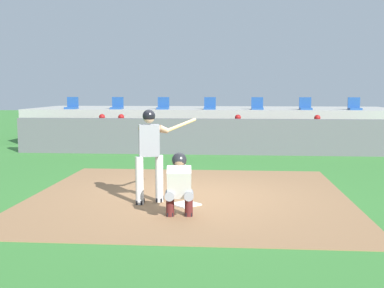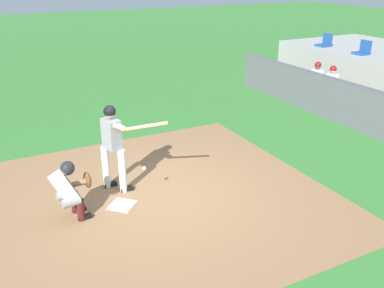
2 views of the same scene
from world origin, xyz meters
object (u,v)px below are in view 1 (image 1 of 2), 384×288
stadium_seat_3 (210,106)px  stadium_seat_6 (354,106)px  catcher_crouched (179,183)px  stadium_seat_1 (117,106)px  stadium_seat_2 (163,106)px  dugout_player_2 (238,132)px  dugout_player_0 (101,131)px  batter_at_plate (151,150)px  dugout_player_1 (121,132)px  stadium_seat_5 (305,106)px  home_plate (186,204)px  stadium_seat_4 (257,106)px  stadium_seat_0 (72,106)px  dugout_player_3 (318,133)px

stadium_seat_3 → stadium_seat_6: size_ratio=1.00×
catcher_crouched → stadium_seat_6: size_ratio=3.74×
stadium_seat_1 → stadium_seat_3: (3.71, 0.00, 0.00)m
stadium_seat_2 → stadium_seat_3: bearing=0.0°
stadium_seat_3 → stadium_seat_6: (5.57, 0.00, 0.00)m
dugout_player_2 → dugout_player_0: bearing=180.0°
batter_at_plate → dugout_player_1: (-2.44, 8.03, -0.36)m
batter_at_plate → stadium_seat_6: stadium_seat_6 is taller
dugout_player_2 → stadium_seat_2: stadium_seat_2 is taller
stadium_seat_6 → batter_at_plate: bearing=-121.8°
batter_at_plate → stadium_seat_5: size_ratio=3.76×
stadium_seat_1 → stadium_seat_5: (7.43, 0.00, 0.00)m
stadium_seat_1 → catcher_crouched: bearing=-71.6°
home_plate → stadium_seat_2: stadium_seat_2 is taller
stadium_seat_3 → stadium_seat_4: bearing=0.0°
catcher_crouched → stadium_seat_3: size_ratio=3.74×
stadium_seat_3 → stadium_seat_0: bearing=180.0°
dugout_player_0 → stadium_seat_1: size_ratio=2.71×
dugout_player_2 → stadium_seat_4: 2.34m
dugout_player_3 → stadium_seat_0: (-9.42, 2.03, 0.86)m
stadium_seat_1 → dugout_player_2: bearing=-23.0°
stadium_seat_3 → stadium_seat_4: 1.86m
dugout_player_3 → catcher_crouched: bearing=-113.1°
stadium_seat_3 → stadium_seat_1: bearing=180.0°
catcher_crouched → stadium_seat_0: stadium_seat_0 is taller
catcher_crouched → batter_at_plate: bearing=122.4°
dugout_player_0 → dugout_player_1: (0.70, 0.00, 0.00)m
home_plate → stadium_seat_1: stadium_seat_1 is taller
dugout_player_1 → stadium_seat_1: stadium_seat_1 is taller
stadium_seat_5 → stadium_seat_6: bearing=0.0°
stadium_seat_5 → stadium_seat_2: bearing=180.0°
dugout_player_1 → dugout_player_0: bearing=180.0°
dugout_player_2 → dugout_player_1: bearing=180.0°
stadium_seat_0 → dugout_player_2: bearing=-17.0°
dugout_player_2 → stadium_seat_5: 3.44m
stadium_seat_1 → stadium_seat_3: 3.71m
stadium_seat_1 → stadium_seat_5: 7.43m
stadium_seat_3 → catcher_crouched: bearing=-90.1°
stadium_seat_2 → catcher_crouched: bearing=-80.6°
home_plate → stadium_seat_1: (-3.71, 10.18, 1.51)m
batter_at_plate → stadium_seat_4: 10.39m
dugout_player_1 → dugout_player_3: size_ratio=1.00×
dugout_player_0 → dugout_player_3: size_ratio=1.00×
stadium_seat_0 → dugout_player_1: bearing=-39.7°
dugout_player_0 → dugout_player_1: size_ratio=1.00×
dugout_player_3 → stadium_seat_6: bearing=49.7°
stadium_seat_0 → dugout_player_3: bearing=-12.2°
stadium_seat_3 → stadium_seat_2: bearing=180.0°
catcher_crouched → stadium_seat_0: (-5.55, 11.09, 0.93)m
dugout_player_2 → stadium_seat_4: (0.78, 2.03, 0.86)m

